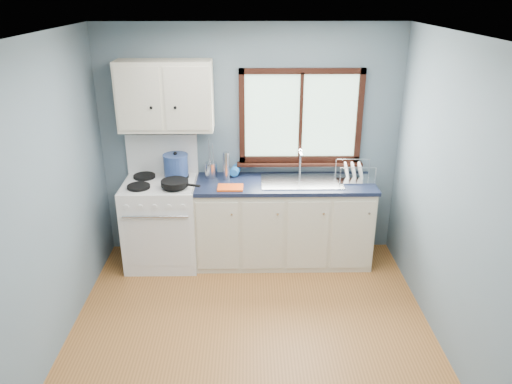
{
  "coord_description": "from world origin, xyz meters",
  "views": [
    {
      "loc": [
        -0.01,
        -3.37,
        2.81
      ],
      "look_at": [
        0.05,
        0.9,
        1.05
      ],
      "focal_mm": 35.0,
      "sensor_mm": 36.0,
      "label": 1
    }
  ],
  "objects_px": {
    "utensil_crock": "(211,170)",
    "thermos": "(226,166)",
    "stockpot": "(176,165)",
    "dish_rack": "(354,175)",
    "base_cabinets": "(283,226)",
    "gas_range": "(162,220)",
    "sink": "(301,187)",
    "skillet": "(175,183)"
  },
  "relations": [
    {
      "from": "gas_range",
      "to": "dish_rack",
      "type": "relative_size",
      "value": 3.53
    },
    {
      "from": "gas_range",
      "to": "skillet",
      "type": "distance_m",
      "value": 0.56
    },
    {
      "from": "base_cabinets",
      "to": "sink",
      "type": "bearing_deg",
      "value": -0.13
    },
    {
      "from": "gas_range",
      "to": "stockpot",
      "type": "height_order",
      "value": "gas_range"
    },
    {
      "from": "gas_range",
      "to": "stockpot",
      "type": "bearing_deg",
      "value": 39.12
    },
    {
      "from": "gas_range",
      "to": "stockpot",
      "type": "relative_size",
      "value": 3.87
    },
    {
      "from": "base_cabinets",
      "to": "thermos",
      "type": "bearing_deg",
      "value": 172.41
    },
    {
      "from": "stockpot",
      "to": "dish_rack",
      "type": "relative_size",
      "value": 0.91
    },
    {
      "from": "gas_range",
      "to": "sink",
      "type": "xyz_separation_m",
      "value": [
        1.49,
        0.02,
        0.37
      ]
    },
    {
      "from": "sink",
      "to": "utensil_crock",
      "type": "distance_m",
      "value": 0.98
    },
    {
      "from": "sink",
      "to": "utensil_crock",
      "type": "bearing_deg",
      "value": 171.22
    },
    {
      "from": "sink",
      "to": "base_cabinets",
      "type": "bearing_deg",
      "value": 179.87
    },
    {
      "from": "stockpot",
      "to": "thermos",
      "type": "xyz_separation_m",
      "value": [
        0.53,
        -0.03,
        -0.01
      ]
    },
    {
      "from": "gas_range",
      "to": "sink",
      "type": "distance_m",
      "value": 1.53
    },
    {
      "from": "gas_range",
      "to": "sink",
      "type": "bearing_deg",
      "value": 0.71
    },
    {
      "from": "base_cabinets",
      "to": "dish_rack",
      "type": "height_order",
      "value": "dish_rack"
    },
    {
      "from": "skillet",
      "to": "sink",
      "type": "bearing_deg",
      "value": 27.35
    },
    {
      "from": "skillet",
      "to": "thermos",
      "type": "distance_m",
      "value": 0.58
    },
    {
      "from": "skillet",
      "to": "thermos",
      "type": "relative_size",
      "value": 1.47
    },
    {
      "from": "utensil_crock",
      "to": "thermos",
      "type": "xyz_separation_m",
      "value": [
        0.16,
        -0.07,
        0.06
      ]
    },
    {
      "from": "dish_rack",
      "to": "gas_range",
      "type": "bearing_deg",
      "value": -178.46
    },
    {
      "from": "stockpot",
      "to": "dish_rack",
      "type": "height_order",
      "value": "stockpot"
    },
    {
      "from": "sink",
      "to": "skillet",
      "type": "relative_size",
      "value": 1.9
    },
    {
      "from": "sink",
      "to": "skillet",
      "type": "height_order",
      "value": "sink"
    },
    {
      "from": "thermos",
      "to": "dish_rack",
      "type": "height_order",
      "value": "thermos"
    },
    {
      "from": "base_cabinets",
      "to": "skillet",
      "type": "xyz_separation_m",
      "value": [
        -1.11,
        -0.19,
        0.58
      ]
    },
    {
      "from": "thermos",
      "to": "base_cabinets",
      "type": "bearing_deg",
      "value": -7.59
    },
    {
      "from": "utensil_crock",
      "to": "thermos",
      "type": "height_order",
      "value": "utensil_crock"
    },
    {
      "from": "gas_range",
      "to": "thermos",
      "type": "height_order",
      "value": "gas_range"
    },
    {
      "from": "gas_range",
      "to": "skillet",
      "type": "xyz_separation_m",
      "value": [
        0.19,
        -0.17,
        0.49
      ]
    },
    {
      "from": "thermos",
      "to": "skillet",
      "type": "bearing_deg",
      "value": -151.72
    },
    {
      "from": "stockpot",
      "to": "dish_rack",
      "type": "xyz_separation_m",
      "value": [
        1.88,
        -0.06,
        -0.1
      ]
    },
    {
      "from": "skillet",
      "to": "stockpot",
      "type": "relative_size",
      "value": 1.26
    },
    {
      "from": "base_cabinets",
      "to": "stockpot",
      "type": "xyz_separation_m",
      "value": [
        -1.14,
        0.11,
        0.67
      ]
    },
    {
      "from": "base_cabinets",
      "to": "sink",
      "type": "xyz_separation_m",
      "value": [
        0.18,
        -0.0,
        0.45
      ]
    },
    {
      "from": "sink",
      "to": "stockpot",
      "type": "bearing_deg",
      "value": 175.01
    },
    {
      "from": "stockpot",
      "to": "thermos",
      "type": "distance_m",
      "value": 0.53
    },
    {
      "from": "gas_range",
      "to": "skillet",
      "type": "bearing_deg",
      "value": -41.94
    },
    {
      "from": "base_cabinets",
      "to": "sink",
      "type": "relative_size",
      "value": 2.2
    },
    {
      "from": "gas_range",
      "to": "stockpot",
      "type": "distance_m",
      "value": 0.62
    },
    {
      "from": "utensil_crock",
      "to": "sink",
      "type": "bearing_deg",
      "value": -8.78
    },
    {
      "from": "gas_range",
      "to": "dish_rack",
      "type": "distance_m",
      "value": 2.1
    }
  ]
}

